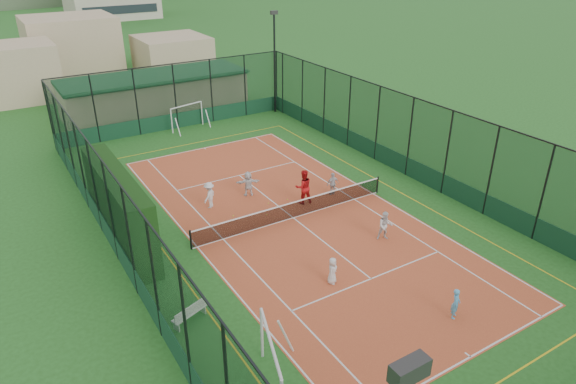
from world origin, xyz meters
name	(u,v)px	position (x,y,z in m)	size (l,w,h in m)	color
ground	(293,218)	(0.00, 0.00, 0.00)	(300.00, 300.00, 0.00)	#23551D
court_slab	(293,218)	(0.00, 0.00, 0.01)	(11.17, 23.97, 0.01)	#B14227
tennis_net	(293,209)	(0.00, 0.00, 0.53)	(11.67, 0.12, 1.06)	black
perimeter_fence	(294,175)	(0.00, 0.00, 2.50)	(18.12, 34.12, 5.00)	black
floodlight_ne	(275,63)	(8.60, 16.60, 4.12)	(0.60, 0.26, 8.25)	black
clubhouse	(155,93)	(0.00, 22.00, 1.57)	(15.20, 7.20, 3.15)	tan
hedge_left	(119,208)	(-8.30, 2.51, 1.82)	(1.25, 8.31, 3.64)	black
white_bench	(189,312)	(-7.80, -4.83, 0.43)	(1.54, 0.42, 0.86)	white
futsal_goal_near	(271,367)	(-6.81, -9.45, 1.07)	(0.96, 3.31, 2.13)	white
futsal_goal_far	(187,117)	(0.58, 16.37, 0.95)	(2.94, 0.85, 1.90)	white
child_near_left	(332,271)	(-1.61, -5.70, 0.63)	(0.60, 0.39, 1.24)	silver
child_near_mid	(456,303)	(1.15, -10.04, 0.66)	(0.48, 0.31, 1.31)	#54B5EE
child_near_right	(385,226)	(2.70, -4.16, 0.76)	(0.73, 0.57, 1.51)	silver
child_far_left	(209,195)	(-3.28, 3.44, 0.76)	(0.97, 0.56, 1.51)	silver
child_far_right	(333,184)	(3.44, 1.20, 0.69)	(0.79, 0.33, 1.35)	silver
child_far_back	(248,184)	(-0.78, 3.64, 0.75)	(1.37, 0.44, 1.48)	silver
coach	(303,187)	(1.41, 1.20, 1.00)	(0.96, 0.75, 1.98)	red
tennis_balls	(265,209)	(-0.83, 1.64, 0.04)	(3.53, 1.14, 0.07)	#CCE033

